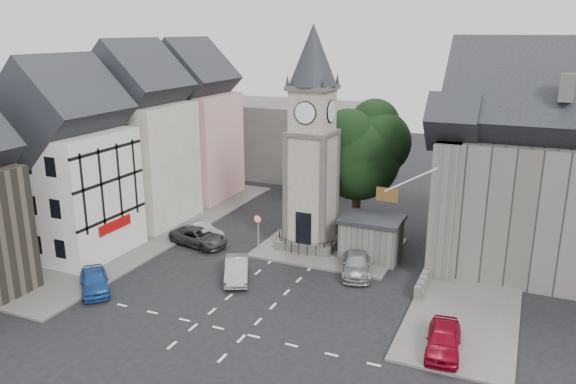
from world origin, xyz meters
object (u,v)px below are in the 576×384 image
at_px(stone_shelter, 371,238).
at_px(pedestrian, 433,266).
at_px(car_west_blue, 94,281).
at_px(clock_tower, 312,141).
at_px(car_east_red, 443,340).

relative_size(stone_shelter, pedestrian, 2.55).
height_order(car_west_blue, pedestrian, pedestrian).
relative_size(car_west_blue, pedestrian, 2.44).
bearing_deg(clock_tower, car_east_red, -43.70).
height_order(car_west_blue, car_east_red, car_east_red).
height_order(stone_shelter, car_west_blue, stone_shelter).
xyz_separation_m(car_west_blue, pedestrian, (19.10, 10.51, 0.14)).
bearing_deg(stone_shelter, car_west_blue, -139.89).
bearing_deg(stone_shelter, clock_tower, 174.16).
xyz_separation_m(stone_shelter, car_west_blue, (-14.41, -12.13, -0.85)).
bearing_deg(pedestrian, car_east_red, 75.90).
relative_size(stone_shelter, car_west_blue, 1.05).
xyz_separation_m(clock_tower, car_west_blue, (-9.61, -12.63, -7.42)).
distance_m(stone_shelter, car_east_red, 12.48).
bearing_deg(pedestrian, car_west_blue, 1.98).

